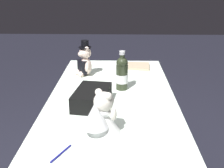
# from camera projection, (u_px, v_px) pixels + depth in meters

# --- Properties ---
(reception_table) EXTENTS (1.80, 0.83, 0.72)m
(reception_table) POSITION_uv_depth(u_px,v_px,m) (112.00, 145.00, 2.02)
(reception_table) COLOR white
(reception_table) RESTS_ON ground_plane
(teddy_bear_groom) EXTENTS (0.14, 0.14, 0.28)m
(teddy_bear_groom) POSITION_uv_depth(u_px,v_px,m) (85.00, 61.00, 2.29)
(teddy_bear_groom) COLOR beige
(teddy_bear_groom) RESTS_ON reception_table
(teddy_bear_bride) EXTENTS (0.22, 0.22, 0.23)m
(teddy_bear_bride) POSITION_uv_depth(u_px,v_px,m) (101.00, 116.00, 1.44)
(teddy_bear_bride) COLOR white
(teddy_bear_bride) RESTS_ON reception_table
(champagne_bottle) EXTENTS (0.08, 0.08, 0.28)m
(champagne_bottle) POSITION_uv_depth(u_px,v_px,m) (122.00, 73.00, 2.00)
(champagne_bottle) COLOR #29301E
(champagne_bottle) RESTS_ON reception_table
(signing_pen) EXTENTS (0.14, 0.07, 0.01)m
(signing_pen) POSITION_uv_depth(u_px,v_px,m) (62.00, 153.00, 1.30)
(signing_pen) COLOR navy
(signing_pen) RESTS_ON reception_table
(gift_case_black) EXTENTS (0.34, 0.24, 0.10)m
(gift_case_black) POSITION_uv_depth(u_px,v_px,m) (92.00, 97.00, 1.78)
(gift_case_black) COLOR black
(gift_case_black) RESTS_ON reception_table
(guestbook) EXTENTS (0.22, 0.28, 0.02)m
(guestbook) POSITION_uv_depth(u_px,v_px,m) (135.00, 66.00, 2.53)
(guestbook) COLOR tan
(guestbook) RESTS_ON reception_table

